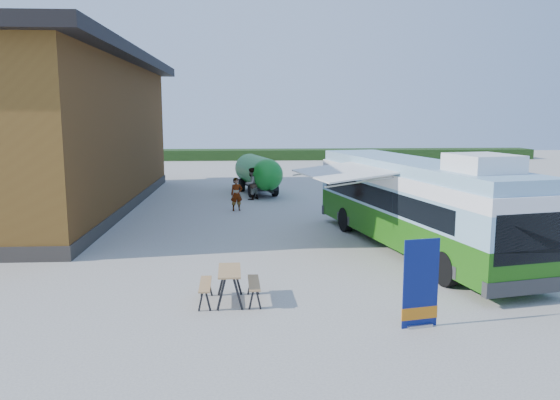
{
  "coord_description": "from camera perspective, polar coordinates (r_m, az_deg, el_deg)",
  "views": [
    {
      "loc": [
        -0.92,
        -16.93,
        4.59
      ],
      "look_at": [
        0.29,
        3.08,
        1.4
      ],
      "focal_mm": 35.0,
      "sensor_mm": 36.0,
      "label": 1
    }
  ],
  "objects": [
    {
      "name": "ground",
      "position": [
        17.56,
        -0.32,
        -6.11
      ],
      "size": [
        100.0,
        100.0,
        0.0
      ],
      "primitive_type": "plane",
      "color": "#BCB7AD",
      "rests_on": "ground"
    },
    {
      "name": "barn",
      "position": [
        28.6,
        -23.17,
        6.31
      ],
      "size": [
        9.6,
        21.2,
        7.5
      ],
      "color": "brown",
      "rests_on": "ground"
    },
    {
      "name": "hedge",
      "position": [
        55.8,
        5.78,
        4.79
      ],
      "size": [
        40.0,
        3.0,
        1.0
      ],
      "primitive_type": "cube",
      "color": "#264419",
      "rests_on": "ground"
    },
    {
      "name": "bus",
      "position": [
        18.78,
        13.9,
        -0.15
      ],
      "size": [
        4.72,
        11.68,
        3.51
      ],
      "rotation": [
        0.0,
        0.0,
        0.21
      ],
      "color": "#276F12",
      "rests_on": "ground"
    },
    {
      "name": "awning",
      "position": [
        18.62,
        7.17,
        2.69
      ],
      "size": [
        3.32,
        4.52,
        0.51
      ],
      "rotation": [
        0.0,
        0.0,
        0.21
      ],
      "color": "white",
      "rests_on": "ground"
    },
    {
      "name": "banner",
      "position": [
        12.27,
        14.45,
        -9.24
      ],
      "size": [
        0.84,
        0.3,
        1.96
      ],
      "rotation": [
        0.0,
        0.0,
        0.21
      ],
      "color": "navy",
      "rests_on": "ground"
    },
    {
      "name": "picnic_table",
      "position": [
        13.48,
        -5.29,
        -8.13
      ],
      "size": [
        1.49,
        1.33,
        0.83
      ],
      "rotation": [
        0.0,
        0.0,
        0.03
      ],
      "color": "#A87D4F",
      "rests_on": "ground"
    },
    {
      "name": "person_a",
      "position": [
        26.0,
        -4.56,
        0.61
      ],
      "size": [
        0.65,
        0.5,
        1.58
      ],
      "primitive_type": "imported",
      "rotation": [
        0.0,
        0.0,
        0.23
      ],
      "color": "#999999",
      "rests_on": "ground"
    },
    {
      "name": "person_b",
      "position": [
        29.25,
        -3.0,
        1.7
      ],
      "size": [
        1.05,
        1.06,
        1.72
      ],
      "primitive_type": "imported",
      "rotation": [
        0.0,
        0.0,
        -2.32
      ],
      "color": "#999999",
      "rests_on": "ground"
    },
    {
      "name": "slurry_tanker",
      "position": [
        31.36,
        -2.34,
        2.93
      ],
      "size": [
        2.67,
        5.77,
        2.18
      ],
      "rotation": [
        0.0,
        0.0,
        0.24
      ],
      "color": "#178024",
      "rests_on": "ground"
    }
  ]
}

